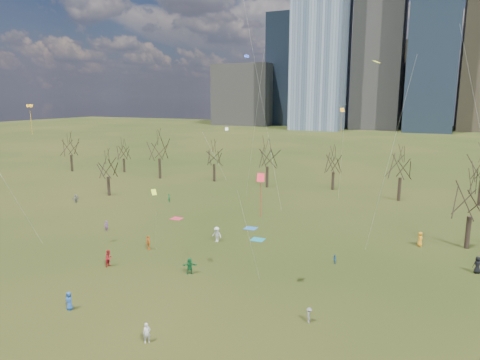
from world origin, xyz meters
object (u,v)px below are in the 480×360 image
at_px(blanket_crimson, 177,219).
at_px(person_0, 69,301).
at_px(person_1, 147,333).
at_px(person_4, 148,243).
at_px(blanket_teal, 258,240).
at_px(blanket_navy, 251,228).
at_px(person_2, 109,258).

distance_m(blanket_crimson, person_0, 27.04).
height_order(blanket_crimson, person_1, person_1).
bearing_deg(person_4, person_1, 166.66).
distance_m(person_0, person_1, 8.82).
bearing_deg(person_0, blanket_teal, 85.39).
xyz_separation_m(blanket_navy, person_2, (-8.23, -17.91, 0.88)).
xyz_separation_m(person_2, person_4, (0.69, 5.75, -0.08)).
bearing_deg(blanket_teal, person_0, -108.41).
bearing_deg(person_2, person_0, -159.10).
height_order(blanket_teal, person_4, person_4).
bearing_deg(blanket_navy, person_4, -121.77).
distance_m(blanket_crimson, person_4, 12.65).
distance_m(blanket_crimson, person_1, 31.48).
height_order(blanket_teal, person_2, person_2).
relative_size(blanket_teal, person_4, 0.99).
bearing_deg(blanket_crimson, blanket_navy, 0.85).
height_order(blanket_crimson, person_4, person_4).
bearing_deg(blanket_teal, person_1, -87.10).
xyz_separation_m(person_0, person_1, (8.72, -1.30, -0.03)).
bearing_deg(blanket_teal, blanket_navy, 123.75).
distance_m(blanket_navy, person_2, 19.73).
distance_m(blanket_teal, person_2, 17.76).
xyz_separation_m(blanket_teal, person_0, (-7.51, -22.57, 0.77)).
xyz_separation_m(blanket_teal, blanket_navy, (-2.56, 3.83, 0.00)).
bearing_deg(blanket_crimson, person_2, -79.68).
bearing_deg(person_2, person_4, -7.09).
xyz_separation_m(blanket_teal, blanket_crimson, (-14.02, 3.66, 0.00)).
height_order(blanket_teal, person_0, person_0).
distance_m(blanket_navy, person_1, 27.97).
distance_m(person_0, person_4, 14.48).
bearing_deg(person_1, blanket_teal, 45.50).
bearing_deg(person_0, person_2, 124.90).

